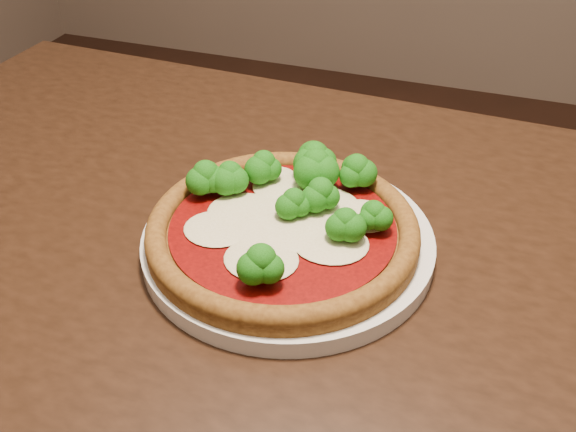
% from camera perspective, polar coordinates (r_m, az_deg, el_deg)
% --- Properties ---
extents(dining_table, '(1.32, 0.80, 0.75)m').
position_cam_1_polar(dining_table, '(0.69, 3.84, -10.85)').
color(dining_table, black).
rests_on(dining_table, floor).
extents(plate, '(0.29, 0.29, 0.02)m').
position_cam_1_polar(plate, '(0.63, 0.00, -2.25)').
color(plate, silver).
rests_on(plate, dining_table).
extents(pizza, '(0.26, 0.26, 0.06)m').
position_cam_1_polar(pizza, '(0.62, -0.27, -0.14)').
color(pizza, brown).
rests_on(pizza, plate).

